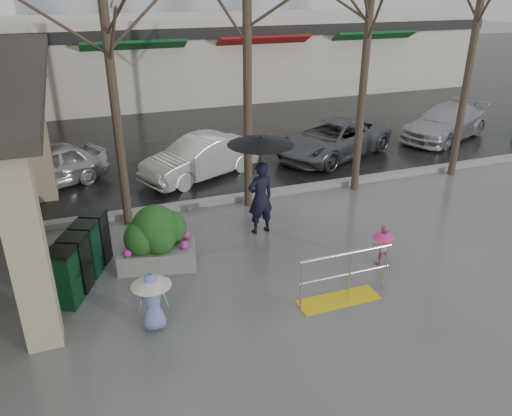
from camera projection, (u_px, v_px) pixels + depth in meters
ground at (253, 281)px, 10.12m from camera, size 120.00×120.00×0.00m
street_asphalt at (122, 86)px, 28.86m from camera, size 120.00×36.00×0.01m
curb at (202, 203)px, 13.49m from camera, size 120.00×0.30×0.15m
pillar_front at (27, 250)px, 7.72m from camera, size 0.55×0.55×3.50m
pillar_back at (37, 138)px, 13.26m from camera, size 0.55×0.55×3.50m
storefront_row at (167, 58)px, 25.23m from camera, size 34.00×6.74×4.00m
handrail at (342, 283)px, 9.37m from camera, size 1.90×0.50×1.03m
tree_west at (103, 5)px, 10.44m from camera, size 3.20×3.20×6.80m
tree_mideast at (370, 11)px, 12.61m from camera, size 3.20×3.20×6.50m
woman at (260, 172)px, 11.48m from camera, size 1.53×1.53×2.43m
child_pink at (383, 242)px, 10.54m from camera, size 0.50×0.46×0.89m
child_blue at (152, 295)px, 8.49m from camera, size 0.69×0.69×1.10m
planter at (156, 238)px, 10.40m from camera, size 1.74×1.13×1.40m
news_boxes at (82, 256)px, 9.87m from camera, size 1.30×2.09×1.16m
car_a at (43, 168)px, 14.40m from camera, size 3.98×2.93×1.26m
car_b at (200, 158)px, 15.24m from camera, size 4.03×2.79×1.26m
car_c at (333, 139)px, 17.06m from camera, size 4.99×3.72×1.26m
car_d at (446, 122)px, 19.04m from camera, size 4.69×3.34×1.26m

